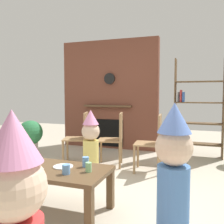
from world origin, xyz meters
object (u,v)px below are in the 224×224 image
(paper_cup_far_left, at_px, (13,159))
(child_with_cone_hat, at_px, (15,221))
(coffee_table, at_px, (52,175))
(paper_cup_center, at_px, (89,167))
(paper_cup_near_left, at_px, (86,162))
(potted_plant_short, at_px, (30,135))
(dining_chair_left, at_px, (81,135))
(paper_plate_rear, at_px, (32,161))
(birthday_cake_slice, at_px, (20,166))
(paper_cup_near_right, at_px, (66,169))
(dining_chair_middle, at_px, (115,136))
(bookshelf, at_px, (195,112))
(dining_chair_right, at_px, (154,140))
(child_in_pink, at_px, (174,166))
(child_by_the_chairs, at_px, (91,141))
(paper_plate_front, at_px, (63,167))

(paper_cup_far_left, height_order, child_with_cone_hat, child_with_cone_hat)
(coffee_table, height_order, paper_cup_center, paper_cup_center)
(coffee_table, bearing_deg, paper_cup_near_left, 27.18)
(potted_plant_short, bearing_deg, dining_chair_left, -10.38)
(paper_plate_rear, relative_size, birthday_cake_slice, 2.16)
(paper_cup_near_right, height_order, dining_chair_middle, dining_chair_middle)
(paper_cup_center, distance_m, dining_chair_middle, 1.77)
(dining_chair_left, relative_size, potted_plant_short, 1.30)
(coffee_table, distance_m, paper_plate_rear, 0.40)
(paper_cup_near_left, bearing_deg, dining_chair_left, 118.46)
(bookshelf, height_order, potted_plant_short, bookshelf)
(child_with_cone_hat, distance_m, dining_chair_middle, 3.01)
(dining_chair_middle, xyz_separation_m, potted_plant_short, (-1.83, 0.13, -0.11))
(coffee_table, xyz_separation_m, paper_cup_near_right, (0.24, -0.12, 0.12))
(paper_cup_near_left, height_order, dining_chair_right, dining_chair_right)
(paper_cup_far_left, bearing_deg, dining_chair_middle, 71.06)
(child_with_cone_hat, relative_size, dining_chair_left, 1.28)
(paper_cup_far_left, bearing_deg, child_in_pink, -1.57)
(paper_cup_center, bearing_deg, coffee_table, -177.71)
(paper_cup_center, height_order, dining_chair_left, dining_chair_left)
(paper_plate_rear, height_order, child_by_the_chairs, child_by_the_chairs)
(birthday_cake_slice, height_order, dining_chair_middle, dining_chair_middle)
(bookshelf, height_order, paper_cup_center, bookshelf)
(paper_cup_near_right, height_order, paper_cup_center, same)
(child_with_cone_hat, distance_m, dining_chair_left, 3.08)
(paper_plate_front, relative_size, child_in_pink, 0.18)
(paper_plate_front, xyz_separation_m, paper_plate_rear, (-0.46, 0.08, 0.00))
(potted_plant_short, bearing_deg, paper_cup_near_left, -40.29)
(dining_chair_middle, relative_size, potted_plant_short, 1.30)
(paper_cup_near_left, xyz_separation_m, paper_cup_far_left, (-0.81, -0.15, 0.00))
(coffee_table, distance_m, dining_chair_middle, 1.76)
(paper_cup_near_right, bearing_deg, bookshelf, 69.72)
(coffee_table, height_order, paper_cup_near_left, paper_cup_near_left)
(bookshelf, xyz_separation_m, paper_cup_near_left, (-1.03, -2.72, -0.37))
(paper_cup_near_right, xyz_separation_m, dining_chair_left, (-0.74, 1.78, 0.01))
(coffee_table, xyz_separation_m, child_by_the_chairs, (-0.11, 1.20, 0.13))
(bookshelf, height_order, paper_plate_rear, bookshelf)
(paper_cup_center, xyz_separation_m, paper_cup_far_left, (-0.91, -0.01, 0.01))
(paper_cup_near_left, distance_m, paper_cup_center, 0.17)
(coffee_table, xyz_separation_m, paper_cup_far_left, (-0.50, 0.01, 0.12))
(dining_chair_middle, relative_size, dining_chair_right, 1.00)
(paper_cup_center, distance_m, paper_cup_far_left, 0.91)
(child_by_the_chairs, relative_size, dining_chair_right, 1.09)
(child_with_cone_hat, xyz_separation_m, dining_chair_left, (-1.10, 2.88, -0.10))
(paper_plate_rear, relative_size, dining_chair_right, 0.24)
(child_in_pink, bearing_deg, dining_chair_left, -42.72)
(child_with_cone_hat, bearing_deg, paper_cup_near_left, -14.33)
(dining_chair_middle, bearing_deg, dining_chair_right, 156.88)
(child_with_cone_hat, xyz_separation_m, dining_chair_right, (0.17, 2.86, -0.10))
(child_by_the_chairs, bearing_deg, potted_plant_short, -117.97)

